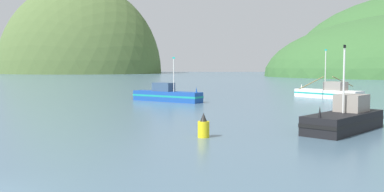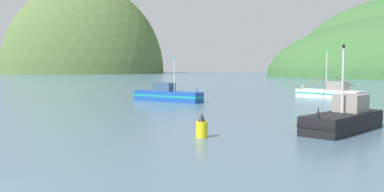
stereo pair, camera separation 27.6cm
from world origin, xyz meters
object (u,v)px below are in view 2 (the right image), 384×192
at_px(fishing_boat_blue, 167,95).
at_px(fishing_boat_white, 330,92).
at_px(channel_buoy, 202,127).
at_px(fishing_boat_black, 344,119).

xyz_separation_m(fishing_boat_blue, fishing_boat_white, (20.63, 6.87, -0.01)).
distance_m(fishing_boat_blue, channel_buoy, 25.67).
distance_m(fishing_boat_blue, fishing_boat_white, 21.74).
xyz_separation_m(fishing_boat_blue, channel_buoy, (6.01, -24.95, -0.17)).
relative_size(fishing_boat_blue, channel_buoy, 6.17).
height_order(fishing_boat_blue, fishing_boat_white, fishing_boat_white).
relative_size(fishing_boat_black, channel_buoy, 5.13).
xyz_separation_m(fishing_boat_black, fishing_boat_blue, (-15.05, 21.63, -0.01)).
bearing_deg(channel_buoy, fishing_boat_white, 65.33).
distance_m(fishing_boat_black, fishing_boat_white, 29.04).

